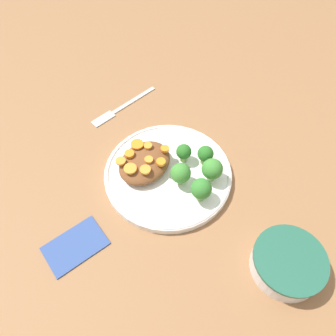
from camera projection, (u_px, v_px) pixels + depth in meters
name	position (u px, v px, depth m)	size (l,w,h in m)	color
ground_plane	(168.00, 176.00, 0.72)	(4.00, 4.00, 0.00)	#8C603D
plate	(168.00, 173.00, 0.71)	(0.28, 0.28, 0.02)	white
dip_bowl	(288.00, 263.00, 0.58)	(0.13, 0.13, 0.05)	silver
stew_mound	(145.00, 163.00, 0.70)	(0.12, 0.10, 0.03)	brown
broccoli_floret_0	(205.00, 154.00, 0.70)	(0.03, 0.03, 0.05)	#759E51
broccoli_floret_1	(181.00, 173.00, 0.67)	(0.04, 0.04, 0.06)	#7FA85B
broccoli_floret_2	(184.00, 152.00, 0.70)	(0.03, 0.03, 0.05)	#7FA85B
broccoli_floret_3	(212.00, 169.00, 0.67)	(0.04, 0.04, 0.06)	#7FA85B
broccoli_floret_4	(201.00, 189.00, 0.64)	(0.04, 0.04, 0.06)	#759E51
carrot_slice_0	(129.00, 154.00, 0.69)	(0.02, 0.02, 0.01)	orange
carrot_slice_1	(145.00, 170.00, 0.67)	(0.02, 0.02, 0.01)	orange
carrot_slice_2	(136.00, 145.00, 0.71)	(0.03, 0.03, 0.00)	orange
carrot_slice_3	(148.00, 146.00, 0.70)	(0.02, 0.02, 0.01)	orange
carrot_slice_4	(130.00, 169.00, 0.67)	(0.03, 0.03, 0.00)	orange
carrot_slice_5	(121.00, 161.00, 0.68)	(0.02, 0.02, 0.00)	orange
carrot_slice_6	(161.00, 162.00, 0.68)	(0.02, 0.02, 0.01)	orange
carrot_slice_7	(165.00, 149.00, 0.70)	(0.02, 0.02, 0.01)	orange
carrot_slice_8	(149.00, 160.00, 0.68)	(0.02, 0.02, 0.00)	orange
fork	(119.00, 109.00, 0.84)	(0.20, 0.05, 0.01)	#BEBEBE
napkin	(75.00, 245.00, 0.63)	(0.13, 0.10, 0.01)	#334C8C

